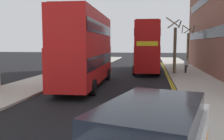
# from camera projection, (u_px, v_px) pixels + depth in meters

# --- Properties ---
(sidewalk_right) EXTENTS (4.00, 80.00, 0.14)m
(sidewalk_right) POSITION_uv_depth(u_px,v_px,m) (204.00, 88.00, 18.00)
(sidewalk_right) COLOR #ADA89E
(sidewalk_right) RESTS_ON ground
(sidewalk_left) EXTENTS (4.00, 80.00, 0.14)m
(sidewalk_left) POSITION_uv_depth(u_px,v_px,m) (38.00, 83.00, 20.10)
(sidewalk_left) COLOR #ADA89E
(sidewalk_left) RESTS_ON ground
(kerb_line_outer) EXTENTS (0.10, 56.00, 0.01)m
(kerb_line_outer) POSITION_uv_depth(u_px,v_px,m) (177.00, 93.00, 16.38)
(kerb_line_outer) COLOR yellow
(kerb_line_outer) RESTS_ON ground
(kerb_line_inner) EXTENTS (0.10, 56.00, 0.01)m
(kerb_line_inner) POSITION_uv_depth(u_px,v_px,m) (175.00, 93.00, 16.40)
(kerb_line_inner) COLOR yellow
(kerb_line_inner) RESTS_ON ground
(double_decker_bus_away) EXTENTS (3.13, 10.90, 5.64)m
(double_decker_bus_away) POSITION_uv_depth(u_px,v_px,m) (86.00, 47.00, 18.77)
(double_decker_bus_away) COLOR red
(double_decker_bus_away) RESTS_ON ground
(double_decker_bus_oncoming) EXTENTS (3.14, 10.90, 5.64)m
(double_decker_bus_oncoming) POSITION_uv_depth(u_px,v_px,m) (146.00, 46.00, 28.42)
(double_decker_bus_oncoming) COLOR #B20F0F
(double_decker_bus_oncoming) RESTS_ON ground
(pedestrian_far) EXTENTS (0.34, 0.22, 1.62)m
(pedestrian_far) POSITION_uv_depth(u_px,v_px,m) (186.00, 65.00, 26.65)
(pedestrian_far) COLOR #2D2D38
(pedestrian_far) RESTS_ON sidewalk_right
(street_tree_near) EXTENTS (1.67, 1.77, 5.66)m
(street_tree_near) POSITION_uv_depth(u_px,v_px,m) (188.00, 46.00, 32.76)
(street_tree_near) COLOR #6B6047
(street_tree_near) RESTS_ON sidewalk_right
(street_tree_mid) EXTENTS (1.62, 1.89, 5.92)m
(street_tree_mid) POSITION_uv_depth(u_px,v_px,m) (175.00, 47.00, 26.23)
(street_tree_mid) COLOR #6B6047
(street_tree_mid) RESTS_ON sidewalk_right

